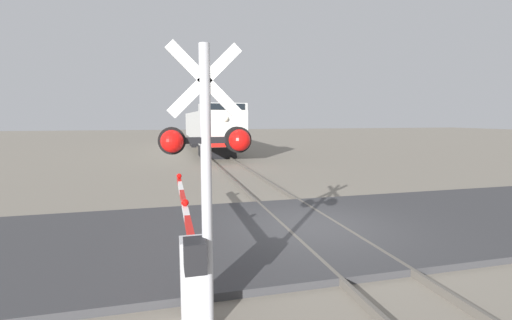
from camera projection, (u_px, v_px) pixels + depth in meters
ground_plane at (313, 231)px, 9.04m from camera, size 160.00×160.00×0.00m
rail_track_left at (286, 230)px, 8.85m from camera, size 0.08×80.00×0.15m
rail_track_right at (338, 226)px, 9.20m from camera, size 0.08×80.00×0.15m
road_surface at (313, 228)px, 9.03m from camera, size 36.00×5.78×0.14m
locomotive at (208, 128)px, 30.72m from camera, size 2.87×19.11×3.82m
crossing_signal at (206, 160)px, 4.49m from camera, size 1.18×0.33×3.83m
crossing_gate at (189, 245)px, 5.68m from camera, size 0.36×6.34×1.35m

